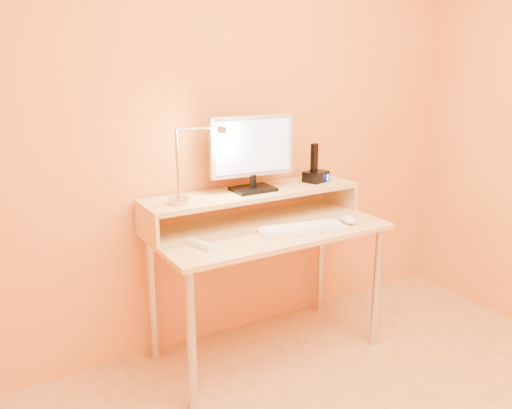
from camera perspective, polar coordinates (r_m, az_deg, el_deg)
wall_back at (r=2.84m, az=-2.11°, el=9.52°), size 3.00×0.04×2.50m
desk_leg_fl at (r=2.40m, az=-7.07°, el=-14.72°), size 0.04×0.04×0.69m
desk_leg_fr at (r=2.95m, az=13.10°, el=-8.90°), size 0.04×0.04×0.69m
desk_leg_bl at (r=2.81m, az=-11.26°, el=-10.08°), size 0.04×0.04×0.69m
desk_leg_br at (r=3.30m, az=7.11°, el=-5.91°), size 0.04×0.04×0.69m
desk_lower at (r=2.68m, az=1.29°, el=-2.73°), size 1.20×0.60×0.02m
shelf_riser_left at (r=2.55m, az=-11.89°, el=-2.20°), size 0.02×0.30×0.14m
shelf_riser_right at (r=3.11m, az=9.10°, el=1.22°), size 0.02×0.30×0.14m
desk_shelf at (r=2.76m, az=-0.34°, el=1.27°), size 1.20×0.30×0.02m
monitor_foot at (r=2.76m, az=-0.33°, el=1.70°), size 0.22×0.16×0.02m
monitor_neck at (r=2.75m, az=-0.34°, el=2.60°), size 0.04×0.04×0.07m
monitor_panel at (r=2.72m, az=-0.45°, el=6.44°), size 0.46×0.08×0.31m
monitor_back at (r=2.74m, az=-0.70°, el=6.51°), size 0.41×0.05×0.27m
monitor_screen at (r=2.70m, az=-0.25°, el=6.38°), size 0.42×0.04×0.27m
lamp_base at (r=2.54m, az=-8.46°, el=0.41°), size 0.10×0.10×0.02m
lamp_post at (r=2.50m, az=-8.62°, el=4.33°), size 0.01×0.01×0.33m
lamp_arm at (r=2.52m, az=-6.23°, el=8.30°), size 0.24×0.01×0.01m
lamp_head at (r=2.58m, az=-3.77°, el=8.18°), size 0.04×0.04×0.03m
lamp_bulb at (r=2.58m, az=-3.76°, el=7.83°), size 0.03×0.03×0.00m
phone_dock at (r=2.98m, az=6.58°, el=3.08°), size 0.15×0.13×0.06m
phone_handset at (r=2.94m, az=6.41°, el=5.13°), size 0.05×0.04×0.16m
phone_led at (r=2.96m, az=7.87°, el=2.98°), size 0.01×0.00×0.04m
keyboard at (r=2.61m, az=5.09°, el=-2.77°), size 0.45×0.22×0.02m
mouse at (r=2.78m, az=10.11°, el=-1.64°), size 0.09×0.12×0.04m
remote_control at (r=2.42m, az=-6.23°, el=-4.35°), size 0.09×0.18×0.02m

